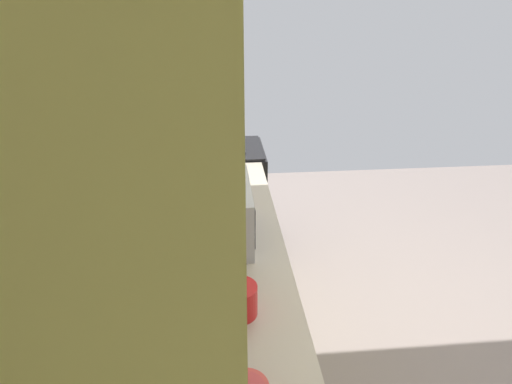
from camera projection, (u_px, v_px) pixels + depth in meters
name	position (u px, v px, depth m)	size (l,w,h in m)	color
ground_plane	(427.00, 371.00, 2.56)	(6.39, 6.39, 0.00)	gray
wall_back	(139.00, 177.00, 1.85)	(4.11, 0.12, 2.70)	beige
counter_run	(229.00, 384.00, 1.93)	(3.24, 0.63, 0.92)	#C4BD63
upper_cabinets	(173.00, 80.00, 1.33)	(2.15, 0.32, 0.61)	#C7C164
oven_range	(225.00, 198.00, 3.67)	(0.62, 0.68, 1.10)	black
microwave	(219.00, 211.00, 2.17)	(0.52, 0.34, 0.30)	#B7BABF
kettle	(238.00, 300.00, 1.67)	(0.21, 0.15, 0.16)	red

